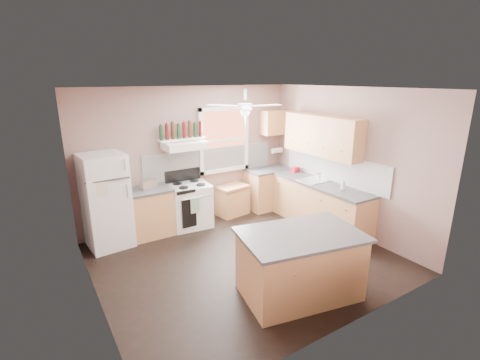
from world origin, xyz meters
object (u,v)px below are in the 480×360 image
toaster (149,184)px  stove (190,205)px  refrigerator (106,201)px  island (299,265)px  cart (232,200)px

toaster → stove: 0.97m
refrigerator → stove: 1.60m
toaster → stove: toaster is taller
toaster → island: (1.09, -2.88, -0.56)m
toaster → island: toaster is taller
cart → refrigerator: bearing=172.9°
stove → cart: stove is taller
toaster → island: 3.13m
toaster → cart: 1.93m
stove → cart: (1.02, 0.08, -0.11)m
island → toaster: bearing=122.2°
refrigerator → toaster: (0.76, 0.02, 0.17)m
refrigerator → cart: (2.57, 0.09, -0.50)m
refrigerator → toaster: bearing=-2.9°
stove → cart: bearing=10.2°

